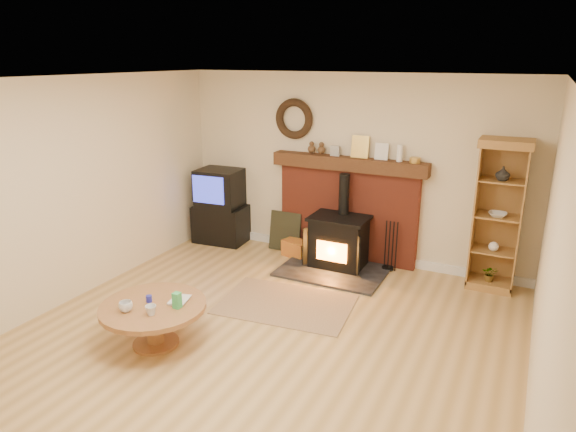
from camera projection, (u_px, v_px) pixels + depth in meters
The scene contains 11 objects.
ground at pixel (254, 346), 5.17m from camera, with size 5.50×5.50×0.00m, color #AA8246.
room_shell at pixel (254, 178), 4.75m from camera, with size 5.02×5.52×2.61m.
chimney_breast at pixel (347, 205), 7.22m from camera, with size 2.20×0.22×1.78m.
wood_stove at pixel (338, 243), 7.00m from camera, with size 1.40×1.00×1.29m.
area_rug at pixel (286, 304), 6.04m from camera, with size 1.53×1.05×0.01m, color brown.
tv_unit at pixel (221, 207), 7.96m from camera, with size 0.83×0.61×1.15m.
curio_cabinet at pixel (498, 215), 6.24m from camera, with size 0.60×0.44×1.88m.
firelog_box at pixel (296, 248), 7.47m from camera, with size 0.38×0.24×0.24m, color gold.
leaning_painting at pixel (285, 231), 7.66m from camera, with size 0.49×0.03×0.59m, color black.
fire_tools at pixel (389, 259), 6.98m from camera, with size 0.19×0.16×0.70m.
coffee_table at pixel (153, 312), 5.10m from camera, with size 1.05×1.05×0.61m.
Camera 1 is at (2.32, -3.92, 2.80)m, focal length 32.00 mm.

